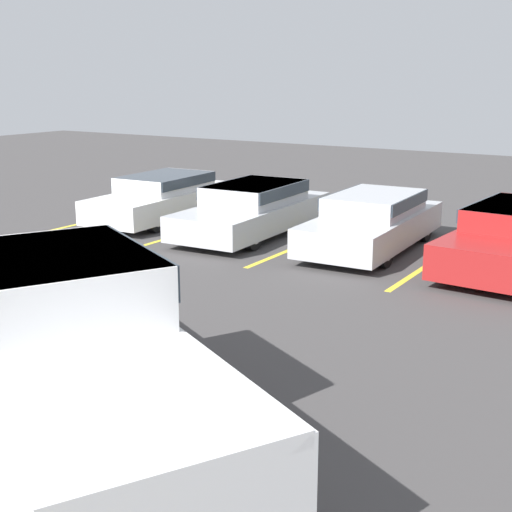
% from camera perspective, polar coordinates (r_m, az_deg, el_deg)
% --- Properties ---
extents(stall_stripe_a, '(0.12, 5.46, 0.01)m').
position_cam_1_polar(stall_stripe_a, '(19.37, -10.95, 3.27)').
color(stall_stripe_a, yellow).
rests_on(stall_stripe_a, ground_plane).
extents(stall_stripe_b, '(0.12, 5.46, 0.01)m').
position_cam_1_polar(stall_stripe_b, '(17.55, -3.97, 2.36)').
color(stall_stripe_b, yellow).
rests_on(stall_stripe_b, ground_plane).
extents(stall_stripe_c, '(0.12, 5.46, 0.01)m').
position_cam_1_polar(stall_stripe_c, '(16.04, 4.47, 1.21)').
color(stall_stripe_c, yellow).
rests_on(stall_stripe_c, ground_plane).
extents(stall_stripe_d, '(0.12, 5.46, 0.01)m').
position_cam_1_polar(stall_stripe_d, '(14.96, 14.37, -0.17)').
color(stall_stripe_d, yellow).
rests_on(stall_stripe_d, ground_plane).
extents(pickup_truck, '(6.34, 4.69, 1.88)m').
position_cam_1_polar(pickup_truck, '(7.45, -15.05, -7.42)').
color(pickup_truck, white).
rests_on(pickup_truck, ground_plane).
extents(parked_sedan_a, '(1.94, 4.65, 1.15)m').
position_cam_1_polar(parked_sedan_a, '(18.45, -7.37, 4.81)').
color(parked_sedan_a, silver).
rests_on(parked_sedan_a, ground_plane).
extents(parked_sedan_b, '(1.99, 4.80, 1.19)m').
position_cam_1_polar(parked_sedan_b, '(16.61, -0.20, 3.93)').
color(parked_sedan_b, '#B7BABF').
rests_on(parked_sedan_b, ground_plane).
extents(parked_sedan_c, '(1.91, 4.58, 1.19)m').
position_cam_1_polar(parked_sedan_c, '(15.37, 9.34, 2.90)').
color(parked_sedan_c, '#B7BABF').
rests_on(parked_sedan_c, ground_plane).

